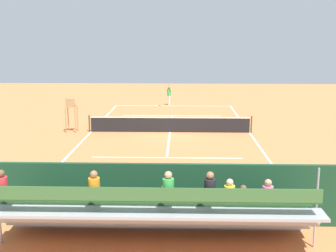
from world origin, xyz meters
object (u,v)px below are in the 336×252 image
Objects in this scene: umpire_chair at (71,111)px; tennis_racket at (157,106)px; bleacher_stand at (160,212)px; tennis_ball_near at (142,109)px; tennis_player at (169,94)px; courtside_bench at (218,200)px; tennis_net at (170,124)px; equipment_bag at (153,211)px.

umpire_chair reaches higher than tennis_racket.
tennis_ball_near is at bearing -83.75° from bleacher_stand.
courtside_bench is at bearing 95.41° from tennis_player.
courtside_bench is (-8.15, 13.17, -0.76)m from umpire_chair.
tennis_player is 1.52m from tennis_racket.
umpire_chair is 1.19× the size of courtside_bench.
umpire_chair is at bearing -67.50° from bleacher_stand.
tennis_net is at bearing -179.04° from umpire_chair.
tennis_racket is at bearing -82.03° from courtside_bench.
umpire_chair is 2.38× the size of equipment_bag.
tennis_net is 15.39m from bleacher_stand.
tennis_player is (0.50, -26.74, 0.05)m from bleacher_stand.
tennis_racket is (1.05, 0.46, -1.00)m from tennis_player.
tennis_player is (2.33, -24.64, 0.46)m from courtside_bench.
tennis_net is 11.38m from tennis_player.
tennis_ball_near is at bearing 63.59° from tennis_racket.
equipment_bag is at bearing 92.88° from tennis_racket.
umpire_chair reaches higher than courtside_bench.
bleacher_stand reaches higher than equipment_bag.
tennis_racket is at bearing -86.61° from bleacher_stand.
tennis_ball_near is at bearing -112.67° from umpire_chair.
tennis_racket is (-4.77, -11.01, -1.30)m from umpire_chair.
tennis_player is at bearing -89.60° from equipment_bag.
tennis_ball_near is (2.14, 2.64, -0.98)m from tennis_player.
tennis_player is at bearing -88.09° from tennis_net.
umpire_chair is at bearing 63.09° from tennis_player.
umpire_chair is 3.67× the size of tennis_racket.
tennis_net is at bearing 91.91° from tennis_player.
equipment_bag is at bearing 114.27° from umpire_chair.
tennis_net reaches higher than tennis_racket.
equipment_bag is (-5.99, 13.30, -1.13)m from umpire_chair.
courtside_bench is 2.00× the size of equipment_bag.
equipment_bag is at bearing 90.40° from tennis_player.
equipment_bag is (2.16, 0.13, -0.38)m from courtside_bench.
equipment_bag is (0.21, 13.40, -0.32)m from tennis_net.
tennis_net is 17.67× the size of tennis_racket.
tennis_player reaches higher than equipment_bag.
equipment_bag is at bearing -80.48° from bleacher_stand.
tennis_net is 11.01m from tennis_racket.
tennis_player reaches higher than tennis_racket.
tennis_player is at bearing -116.91° from umpire_chair.
courtside_bench is at bearing 121.76° from umpire_chair.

